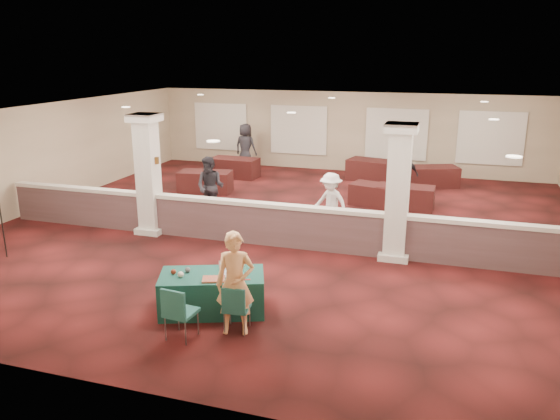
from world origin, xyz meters
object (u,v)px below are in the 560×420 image
(conf_chair_main, at_px, (235,305))
(attendee_d, at_px, (246,147))
(far_table_back_right, at_px, (431,177))
(attendee_c, at_px, (405,175))
(woman, at_px, (235,284))
(far_table_front_center, at_px, (378,195))
(conf_chair_side, at_px, (178,309))
(far_table_front_left, at_px, (205,182))
(far_table_back_left, at_px, (234,168))
(near_table, at_px, (212,293))
(far_table_back_center, at_px, (374,170))
(far_table_front_right, at_px, (405,197))
(attendee_b, at_px, (331,203))
(attendee_a, at_px, (210,187))

(conf_chair_main, height_order, attendee_d, attendee_d)
(far_table_back_right, bearing_deg, attendee_c, -110.10)
(attendee_c, bearing_deg, woman, -132.80)
(far_table_front_center, bearing_deg, attendee_d, 146.31)
(conf_chair_side, distance_m, far_table_front_left, 10.27)
(far_table_front_center, relative_size, far_table_back_left, 0.92)
(conf_chair_main, relative_size, attendee_c, 0.53)
(conf_chair_main, xyz_separation_m, far_table_front_left, (-4.74, 8.95, -0.15))
(near_table, relative_size, far_table_back_center, 0.98)
(far_table_front_right, bearing_deg, attendee_c, 97.83)
(far_table_front_left, relative_size, attendee_d, 0.95)
(far_table_front_right, relative_size, attendee_b, 1.06)
(attendee_a, bearing_deg, far_table_back_left, 104.06)
(far_table_front_right, relative_size, attendee_a, 0.97)
(attendee_a, relative_size, attendee_b, 1.10)
(conf_chair_side, bearing_deg, woman, 39.34)
(attendee_b, bearing_deg, far_table_back_center, 110.18)
(woman, distance_m, far_table_front_right, 9.20)
(woman, xyz_separation_m, far_table_front_center, (1.25, 8.94, -0.57))
(far_table_back_center, height_order, attendee_c, attendee_c)
(far_table_front_center, distance_m, far_table_back_left, 6.42)
(far_table_back_center, distance_m, attendee_a, 7.33)
(conf_chair_side, distance_m, far_table_back_right, 13.17)
(woman, xyz_separation_m, attendee_b, (0.37, 5.94, -0.10))
(attendee_b, xyz_separation_m, attendee_c, (1.61, 4.00, 0.01))
(far_table_back_left, bearing_deg, attendee_c, -12.79)
(far_table_back_center, distance_m, attendee_b, 6.52)
(far_table_front_right, bearing_deg, attendee_a, -154.01)
(far_table_back_center, xyz_separation_m, attendee_b, (-0.27, -6.50, 0.42))
(far_table_front_left, distance_m, far_table_back_right, 8.15)
(woman, xyz_separation_m, far_table_back_left, (-4.65, 11.45, -0.54))
(near_table, relative_size, far_table_back_left, 1.04)
(far_table_back_right, xyz_separation_m, attendee_b, (-2.40, -6.17, 0.45))
(attendee_d, bearing_deg, conf_chair_main, 118.06)
(near_table, distance_m, far_table_front_left, 9.24)
(attendee_c, bearing_deg, far_table_back_left, 135.66)
(conf_chair_main, relative_size, conf_chair_side, 0.90)
(far_table_back_center, distance_m, attendee_c, 2.86)
(conf_chair_main, xyz_separation_m, attendee_d, (-4.74, 12.95, 0.44))
(far_table_front_right, height_order, far_table_back_left, far_table_back_left)
(attendee_a, distance_m, attendee_c, 6.43)
(woman, bearing_deg, attendee_b, 69.54)
(far_table_front_right, xyz_separation_m, attendee_c, (-0.14, 1.00, 0.47))
(near_table, bearing_deg, attendee_a, 94.07)
(conf_chair_main, distance_m, far_table_back_right, 12.44)
(far_table_front_center, distance_m, far_table_back_right, 3.52)
(conf_chair_main, xyz_separation_m, far_table_front_center, (1.26, 8.95, -0.17))
(far_table_back_center, bearing_deg, attendee_c, -61.86)
(attendee_a, xyz_separation_m, attendee_b, (3.69, -0.35, -0.08))
(conf_chair_main, bearing_deg, far_table_front_right, 71.25)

